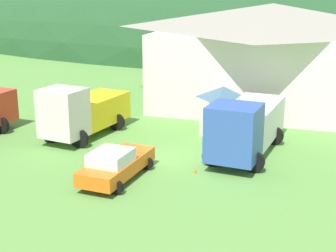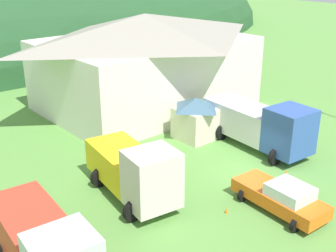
{
  "view_description": "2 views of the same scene",
  "coord_description": "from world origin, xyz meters",
  "px_view_note": "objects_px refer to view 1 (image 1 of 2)",
  "views": [
    {
      "loc": [
        7.79,
        -25.02,
        9.61
      ],
      "look_at": [
        -1.36,
        2.96,
        0.98
      ],
      "focal_mm": 53.67,
      "sensor_mm": 36.0,
      "label": 1
    },
    {
      "loc": [
        -18.45,
        -14.07,
        12.09
      ],
      "look_at": [
        -1.34,
        5.73,
        1.7
      ],
      "focal_mm": 45.4,
      "sensor_mm": 36.0,
      "label": 2
    }
  ],
  "objects_px": {
    "traffic_cone_near_pickup": "(195,173)",
    "flatbed_truck_yellow": "(82,111)",
    "play_shed_cream": "(223,109)",
    "service_pickup_orange": "(116,164)",
    "depot_building": "(271,54)",
    "box_truck_blue": "(246,125)",
    "traffic_cone_mid_row": "(91,164)"
  },
  "relations": [
    {
      "from": "traffic_cone_near_pickup",
      "to": "depot_building",
      "type": "bearing_deg",
      "value": 83.8
    },
    {
      "from": "depot_building",
      "to": "box_truck_blue",
      "type": "height_order",
      "value": "depot_building"
    },
    {
      "from": "flatbed_truck_yellow",
      "to": "traffic_cone_mid_row",
      "type": "bearing_deg",
      "value": 40.7
    },
    {
      "from": "play_shed_cream",
      "to": "depot_building",
      "type": "bearing_deg",
      "value": 76.72
    },
    {
      "from": "traffic_cone_near_pickup",
      "to": "flatbed_truck_yellow",
      "type": "bearing_deg",
      "value": 155.72
    },
    {
      "from": "depot_building",
      "to": "box_truck_blue",
      "type": "distance_m",
      "value": 12.32
    },
    {
      "from": "play_shed_cream",
      "to": "traffic_cone_mid_row",
      "type": "bearing_deg",
      "value": -124.82
    },
    {
      "from": "flatbed_truck_yellow",
      "to": "traffic_cone_near_pickup",
      "type": "xyz_separation_m",
      "value": [
        8.38,
        -3.78,
        -1.69
      ]
    },
    {
      "from": "play_shed_cream",
      "to": "flatbed_truck_yellow",
      "type": "relative_size",
      "value": 0.43
    },
    {
      "from": "flatbed_truck_yellow",
      "to": "traffic_cone_near_pickup",
      "type": "height_order",
      "value": "flatbed_truck_yellow"
    },
    {
      "from": "play_shed_cream",
      "to": "flatbed_truck_yellow",
      "type": "bearing_deg",
      "value": -155.13
    },
    {
      "from": "flatbed_truck_yellow",
      "to": "traffic_cone_near_pickup",
      "type": "relative_size",
      "value": 11.69
    },
    {
      "from": "box_truck_blue",
      "to": "service_pickup_orange",
      "type": "bearing_deg",
      "value": -38.58
    },
    {
      "from": "box_truck_blue",
      "to": "service_pickup_orange",
      "type": "relative_size",
      "value": 1.63
    },
    {
      "from": "play_shed_cream",
      "to": "traffic_cone_near_pickup",
      "type": "relative_size",
      "value": 5.08
    },
    {
      "from": "depot_building",
      "to": "traffic_cone_mid_row",
      "type": "distance_m",
      "value": 18.21
    },
    {
      "from": "play_shed_cream",
      "to": "box_truck_blue",
      "type": "distance_m",
      "value": 4.53
    },
    {
      "from": "box_truck_blue",
      "to": "service_pickup_orange",
      "type": "xyz_separation_m",
      "value": [
        -5.46,
        -5.66,
        -0.93
      ]
    },
    {
      "from": "flatbed_truck_yellow",
      "to": "service_pickup_orange",
      "type": "relative_size",
      "value": 1.36
    },
    {
      "from": "play_shed_cream",
      "to": "traffic_cone_mid_row",
      "type": "height_order",
      "value": "play_shed_cream"
    },
    {
      "from": "play_shed_cream",
      "to": "service_pickup_orange",
      "type": "distance_m",
      "value": 10.22
    },
    {
      "from": "play_shed_cream",
      "to": "flatbed_truck_yellow",
      "type": "distance_m",
      "value": 9.01
    },
    {
      "from": "traffic_cone_mid_row",
      "to": "box_truck_blue",
      "type": "bearing_deg",
      "value": 27.43
    },
    {
      "from": "box_truck_blue",
      "to": "traffic_cone_mid_row",
      "type": "distance_m",
      "value": 8.87
    },
    {
      "from": "service_pickup_orange",
      "to": "traffic_cone_near_pickup",
      "type": "relative_size",
      "value": 8.58
    },
    {
      "from": "play_shed_cream",
      "to": "traffic_cone_mid_row",
      "type": "relative_size",
      "value": 5.15
    },
    {
      "from": "flatbed_truck_yellow",
      "to": "service_pickup_orange",
      "type": "xyz_separation_m",
      "value": [
        4.87,
        -5.86,
        -0.86
      ]
    },
    {
      "from": "depot_building",
      "to": "traffic_cone_near_pickup",
      "type": "relative_size",
      "value": 29.84
    },
    {
      "from": "depot_building",
      "to": "box_truck_blue",
      "type": "relative_size",
      "value": 2.14
    },
    {
      "from": "play_shed_cream",
      "to": "box_truck_blue",
      "type": "height_order",
      "value": "box_truck_blue"
    },
    {
      "from": "play_shed_cream",
      "to": "traffic_cone_near_pickup",
      "type": "height_order",
      "value": "play_shed_cream"
    },
    {
      "from": "flatbed_truck_yellow",
      "to": "depot_building",
      "type": "bearing_deg",
      "value": 148.5
    }
  ]
}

